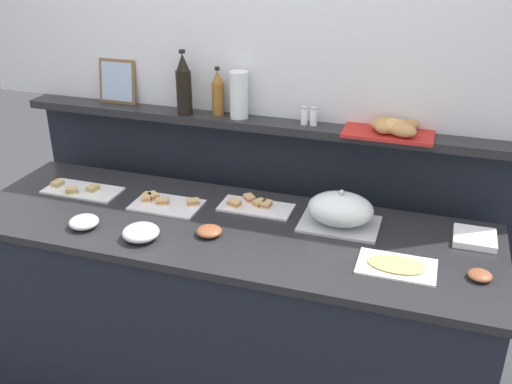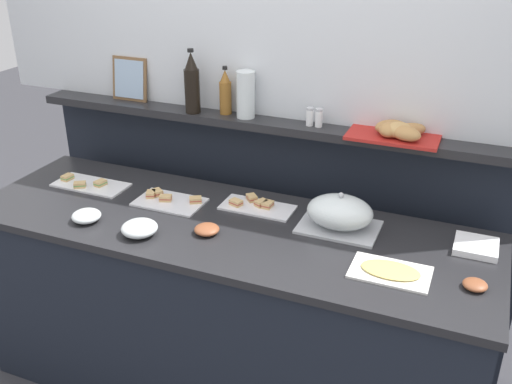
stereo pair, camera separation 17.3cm
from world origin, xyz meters
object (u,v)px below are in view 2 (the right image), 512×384
object	(u,v)px
cold_cuts_platter	(390,271)
condiment_bowl_cream	(475,285)
framed_picture	(130,79)
sandwich_platter_side	(89,184)
condiment_bowl_teal	(207,229)
vinegar_bottle_amber	(225,93)
glass_bowl_large	(86,216)
wine_bottle_dark	(192,84)
water_carafe	(246,95)
serving_cloche	(340,213)
pepper_shaker	(319,118)
sandwich_platter_rear	(169,200)
bread_basket	(397,131)
glass_bowl_medium	(140,229)
napkin_stack	(476,246)
sandwich_platter_front	(257,206)

from	to	relation	value
cold_cuts_platter	condiment_bowl_cream	xyz separation A→B (m)	(0.30, 0.02, 0.01)
framed_picture	sandwich_platter_side	bearing A→B (deg)	-90.89
condiment_bowl_teal	vinegar_bottle_amber	distance (m)	0.75
sandwich_platter_side	condiment_bowl_teal	world-z (taller)	condiment_bowl_teal
condiment_bowl_cream	framed_picture	size ratio (longest dim) A/B	0.39
glass_bowl_large	vinegar_bottle_amber	world-z (taller)	vinegar_bottle_amber
wine_bottle_dark	condiment_bowl_cream	bearing A→B (deg)	-21.06
cold_cuts_platter	water_carafe	xyz separation A→B (m)	(-0.85, 0.60, 0.43)
glass_bowl_large	framed_picture	world-z (taller)	framed_picture
sandwich_platter_side	condiment_bowl_cream	xyz separation A→B (m)	(1.84, -0.19, 0.01)
water_carafe	condiment_bowl_cream	bearing A→B (deg)	-26.66
serving_cloche	pepper_shaker	world-z (taller)	pepper_shaker
sandwich_platter_rear	vinegar_bottle_amber	distance (m)	0.60
condiment_bowl_cream	serving_cloche	bearing A→B (deg)	156.69
sandwich_platter_side	bread_basket	xyz separation A→B (m)	(1.42, 0.36, 0.35)
glass_bowl_medium	wine_bottle_dark	size ratio (longest dim) A/B	0.49
condiment_bowl_cream	napkin_stack	distance (m)	0.29
glass_bowl_medium	bread_basket	distance (m)	1.19
condiment_bowl_cream	framed_picture	xyz separation A→B (m)	(-1.83, 0.61, 0.43)
vinegar_bottle_amber	framed_picture	bearing A→B (deg)	177.77
water_carafe	pepper_shaker	bearing A→B (deg)	0.00
framed_picture	water_carafe	bearing A→B (deg)	-3.22
napkin_stack	bread_basket	world-z (taller)	bread_basket
wine_bottle_dark	condiment_bowl_teal	bearing A→B (deg)	-58.22
sandwich_platter_side	pepper_shaker	xyz separation A→B (m)	(1.06, 0.38, 0.36)
cold_cuts_platter	glass_bowl_medium	size ratio (longest dim) A/B	1.93
wine_bottle_dark	pepper_shaker	size ratio (longest dim) A/B	3.63
glass_bowl_medium	wine_bottle_dark	bearing A→B (deg)	97.46
sandwich_platter_front	serving_cloche	world-z (taller)	serving_cloche
cold_cuts_platter	glass_bowl_large	world-z (taller)	glass_bowl_large
sandwich_platter_front	framed_picture	distance (m)	1.01
sandwich_platter_rear	sandwich_platter_front	size ratio (longest dim) A/B	0.95
condiment_bowl_teal	water_carafe	world-z (taller)	water_carafe
serving_cloche	framed_picture	bearing A→B (deg)	163.69
napkin_stack	cold_cuts_platter	bearing A→B (deg)	-132.85
sandwich_platter_rear	bread_basket	distance (m)	1.09
serving_cloche	framed_picture	size ratio (longest dim) A/B	1.50
water_carafe	bread_basket	bearing A→B (deg)	-1.95
serving_cloche	napkin_stack	size ratio (longest dim) A/B	2.00
sandwich_platter_rear	water_carafe	bearing A→B (deg)	59.80
framed_picture	bread_basket	bearing A→B (deg)	-2.57
sandwich_platter_rear	bread_basket	world-z (taller)	bread_basket
pepper_shaker	bread_basket	bearing A→B (deg)	-3.93
sandwich_platter_rear	vinegar_bottle_amber	world-z (taller)	vinegar_bottle_amber
sandwich_platter_side	napkin_stack	size ratio (longest dim) A/B	2.20
sandwich_platter_side	condiment_bowl_teal	bearing A→B (deg)	-15.02
sandwich_platter_side	sandwich_platter_rear	bearing A→B (deg)	-0.99
vinegar_bottle_amber	water_carafe	size ratio (longest dim) A/B	1.04
sandwich_platter_front	sandwich_platter_side	xyz separation A→B (m)	(-0.86, -0.10, -0.00)
sandwich_platter_side	sandwich_platter_front	bearing A→B (deg)	6.36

